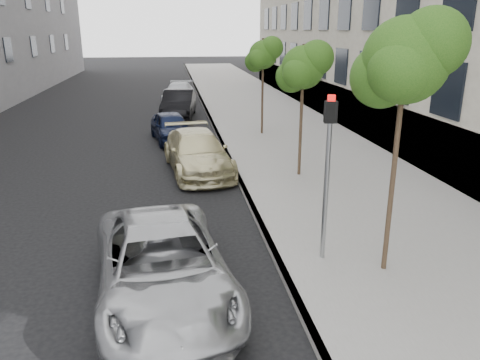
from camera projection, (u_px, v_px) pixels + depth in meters
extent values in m
plane|color=black|center=(238.00, 333.00, 7.69)|extent=(160.00, 160.00, 0.00)
cube|color=gray|center=(251.00, 103.00, 30.85)|extent=(6.40, 72.00, 0.14)
cube|color=#9E9B93|center=(204.00, 104.00, 30.41)|extent=(0.15, 72.00, 0.14)
cylinder|color=#38281C|center=(396.00, 154.00, 8.76)|extent=(0.10, 0.10, 4.80)
sphere|color=#1A4D14|center=(405.00, 60.00, 8.24)|extent=(1.54, 1.54, 1.54)
sphere|color=#1A4D14|center=(432.00, 43.00, 8.00)|extent=(1.23, 1.23, 1.23)
sphere|color=#1A4D14|center=(382.00, 77.00, 8.52)|extent=(1.16, 1.16, 1.16)
cylinder|color=#38281C|center=(301.00, 112.00, 14.97)|extent=(0.10, 0.10, 4.18)
sphere|color=#1A4D14|center=(303.00, 67.00, 14.54)|extent=(1.35, 1.35, 1.35)
sphere|color=#1A4D14|center=(316.00, 58.00, 14.31)|extent=(1.08, 1.08, 1.08)
sphere|color=#1A4D14|center=(291.00, 77.00, 14.83)|extent=(1.01, 1.01, 1.01)
cylinder|color=#38281C|center=(262.00, 87.00, 21.08)|extent=(0.10, 0.10, 4.23)
sphere|color=#1A4D14|center=(263.00, 55.00, 20.64)|extent=(1.26, 1.26, 1.26)
sphere|color=#1A4D14|center=(272.00, 48.00, 20.41)|extent=(1.01, 1.01, 1.01)
sphere|color=#1A4D14|center=(255.00, 61.00, 20.93)|extent=(0.95, 0.95, 0.95)
cylinder|color=#939699|center=(326.00, 193.00, 9.52)|extent=(0.10, 0.10, 2.89)
cube|color=black|center=(331.00, 112.00, 9.01)|extent=(0.27, 0.22, 0.42)
cube|color=red|center=(332.00, 98.00, 8.92)|extent=(0.15, 0.12, 0.12)
imported|color=#A1A2A5|center=(163.00, 265.00, 8.46)|extent=(2.89, 5.24, 1.39)
imported|color=#C8BE8E|center=(197.00, 152.00, 16.18)|extent=(2.52, 4.99, 1.39)
imported|color=black|center=(171.00, 127.00, 20.65)|extent=(2.11, 3.94, 1.27)
imported|color=black|center=(179.00, 104.00, 26.08)|extent=(2.17, 4.79, 1.52)
imported|color=#AFB2B8|center=(179.00, 93.00, 31.04)|extent=(2.46, 4.84, 1.35)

